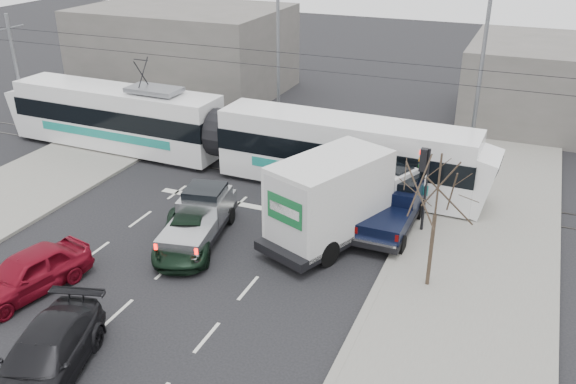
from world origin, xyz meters
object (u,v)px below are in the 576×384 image
at_px(box_truck, 340,198).
at_px(street_lamp_far, 275,47).
at_px(street_lamp_near, 477,73).
at_px(bare_tree, 438,192).
at_px(tram, 221,134).
at_px(green_car, 187,236).
at_px(red_car, 28,273).
at_px(traffic_signal, 424,172).
at_px(dark_car, 44,358).
at_px(silver_pickup, 201,215).
at_px(navy_pickup, 393,206).

bearing_deg(box_truck, street_lamp_far, 146.99).
height_order(street_lamp_far, box_truck, street_lamp_far).
bearing_deg(street_lamp_near, bare_tree, -88.58).
distance_m(street_lamp_near, tram, 12.97).
distance_m(green_car, red_car, 5.89).
bearing_deg(traffic_signal, dark_car, -122.19).
height_order(street_lamp_near, silver_pickup, street_lamp_near).
height_order(silver_pickup, green_car, silver_pickup).
relative_size(tram, box_truck, 3.31).
xyz_separation_m(silver_pickup, box_truck, (5.28, 2.05, 0.86)).
xyz_separation_m(street_lamp_near, red_car, (-12.63, -17.14, -4.34)).
relative_size(green_car, red_car, 1.00).
relative_size(bare_tree, red_car, 1.10).
bearing_deg(box_truck, street_lamp_near, 90.19).
bearing_deg(street_lamp_near, navy_pickup, -104.31).
height_order(bare_tree, red_car, bare_tree).
distance_m(bare_tree, silver_pickup, 9.77).
bearing_deg(silver_pickup, green_car, -99.34).
height_order(street_lamp_far, green_car, street_lamp_far).
bearing_deg(bare_tree, navy_pickup, 119.81).
relative_size(silver_pickup, box_truck, 0.71).
xyz_separation_m(street_lamp_near, silver_pickup, (-9.06, -11.28, -4.16)).
xyz_separation_m(street_lamp_near, navy_pickup, (-1.94, -7.61, -4.07)).
relative_size(bare_tree, dark_car, 0.97).
relative_size(bare_tree, navy_pickup, 0.99).
relative_size(tram, red_car, 5.63).
distance_m(street_lamp_far, dark_car, 22.93).
distance_m(traffic_signal, navy_pickup, 2.03).
bearing_deg(traffic_signal, silver_pickup, -155.33).
height_order(silver_pickup, dark_car, silver_pickup).
xyz_separation_m(bare_tree, green_car, (-9.32, -0.98, -3.16)).
relative_size(street_lamp_near, green_car, 1.98).
bearing_deg(dark_car, silver_pickup, 74.73).
bearing_deg(traffic_signal, street_lamp_far, 138.28).
bearing_deg(green_car, traffic_signal, 9.97).
bearing_deg(tram, street_lamp_near, 22.11).
relative_size(bare_tree, green_car, 1.10).
xyz_separation_m(street_lamp_near, dark_car, (-8.94, -20.36, -4.37)).
height_order(street_lamp_near, dark_car, street_lamp_near).
relative_size(box_truck, dark_car, 1.51).
height_order(red_car, dark_car, red_car).
relative_size(green_car, dark_car, 0.89).
bearing_deg(red_car, silver_pickup, 72.03).
bearing_deg(green_car, box_truck, 10.44).
distance_m(bare_tree, street_lamp_near, 11.58).
distance_m(bare_tree, navy_pickup, 5.26).
xyz_separation_m(street_lamp_far, tram, (-0.26, -6.38, -3.26)).
height_order(tram, silver_pickup, tram).
distance_m(silver_pickup, navy_pickup, 8.01).
xyz_separation_m(silver_pickup, green_car, (0.03, -1.20, -0.32)).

